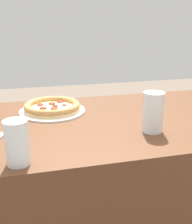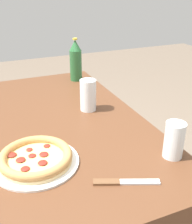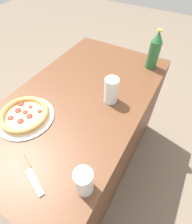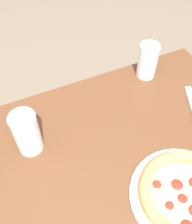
{
  "view_description": "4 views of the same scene",
  "coord_description": "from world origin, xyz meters",
  "px_view_note": "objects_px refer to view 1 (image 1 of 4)",
  "views": [
    {
      "loc": [
        -0.38,
        -1.05,
        1.17
      ],
      "look_at": [
        -0.14,
        -0.13,
        0.85
      ],
      "focal_mm": 45.0,
      "sensor_mm": 36.0,
      "label": 1
    },
    {
      "loc": [
        -1.07,
        0.27,
        1.34
      ],
      "look_at": [
        -0.14,
        -0.12,
        0.86
      ],
      "focal_mm": 45.0,
      "sensor_mm": 36.0,
      "label": 2
    },
    {
      "loc": [
        -0.59,
        -0.44,
        1.47
      ],
      "look_at": [
        -0.09,
        -0.16,
        0.82
      ],
      "focal_mm": 28.0,
      "sensor_mm": 36.0,
      "label": 3
    },
    {
      "loc": [
        0.06,
        0.32,
        1.51
      ],
      "look_at": [
        -0.15,
        -0.16,
        0.83
      ],
      "focal_mm": 45.0,
      "sensor_mm": 36.0,
      "label": 4
    }
  ],
  "objects_px": {
    "pizza_margherita": "(52,107)",
    "glass_orange_juice": "(17,145)",
    "knife": "(2,135)",
    "glass_mango_juice": "(153,114)"
  },
  "relations": [
    {
      "from": "glass_mango_juice",
      "to": "glass_orange_juice",
      "type": "distance_m",
      "value": 0.49
    },
    {
      "from": "glass_mango_juice",
      "to": "glass_orange_juice",
      "type": "relative_size",
      "value": 1.13
    },
    {
      "from": "pizza_margherita",
      "to": "knife",
      "type": "distance_m",
      "value": 0.3
    },
    {
      "from": "glass_mango_juice",
      "to": "glass_orange_juice",
      "type": "height_order",
      "value": "glass_mango_juice"
    },
    {
      "from": "glass_orange_juice",
      "to": "knife",
      "type": "xyz_separation_m",
      "value": [
        -0.06,
        0.23,
        -0.05
      ]
    },
    {
      "from": "pizza_margherita",
      "to": "glass_mango_juice",
      "type": "relative_size",
      "value": 1.97
    },
    {
      "from": "pizza_margherita",
      "to": "knife",
      "type": "xyz_separation_m",
      "value": [
        -0.2,
        -0.22,
        -0.02
      ]
    },
    {
      "from": "knife",
      "to": "pizza_margherita",
      "type": "bearing_deg",
      "value": 47.89
    },
    {
      "from": "glass_mango_juice",
      "to": "glass_orange_juice",
      "type": "xyz_separation_m",
      "value": [
        -0.47,
        -0.13,
        -0.01
      ]
    },
    {
      "from": "pizza_margherita",
      "to": "glass_orange_juice",
      "type": "distance_m",
      "value": 0.47
    }
  ]
}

